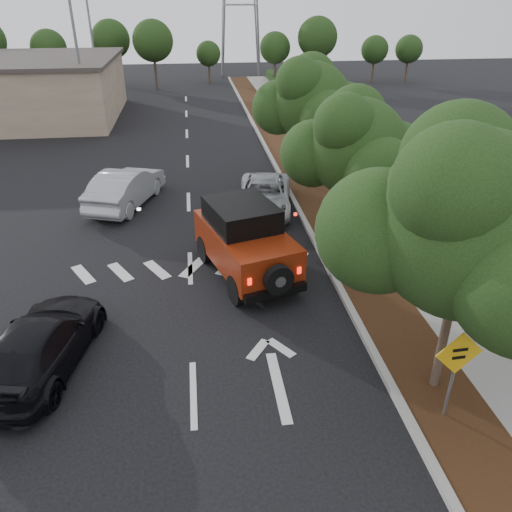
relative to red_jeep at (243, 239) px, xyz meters
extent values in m
plane|color=black|center=(-1.76, -5.52, -1.21)|extent=(120.00, 120.00, 0.00)
cube|color=#9E9B93|center=(2.84, 6.48, -1.14)|extent=(0.20, 70.00, 0.15)
cube|color=black|center=(3.84, 6.48, -1.15)|extent=(1.80, 70.00, 0.12)
cube|color=gray|center=(5.74, 6.48, -1.15)|extent=(2.00, 70.00, 0.12)
cube|color=black|center=(7.14, 6.48, -0.81)|extent=(0.80, 70.00, 0.80)
cylinder|color=black|center=(-1.20, 0.91, -0.76)|extent=(0.57, 0.97, 0.91)
cylinder|color=black|center=(0.51, 1.42, -0.76)|extent=(0.57, 0.97, 0.91)
cylinder|color=black|center=(-0.38, -1.84, -0.76)|extent=(0.57, 0.97, 0.91)
cylinder|color=black|center=(1.33, -1.34, -0.76)|extent=(0.57, 0.97, 0.91)
cube|color=maroon|center=(0.06, -0.21, -0.13)|extent=(3.18, 4.64, 1.14)
cube|color=black|center=(-0.03, 0.12, 0.81)|extent=(2.48, 2.77, 0.73)
cube|color=maroon|center=(-0.40, 1.33, -0.22)|extent=(2.07, 1.65, 0.94)
cube|color=black|center=(0.69, -2.33, -0.64)|extent=(1.93, 0.75, 0.25)
cylinder|color=black|center=(0.74, -2.48, -0.13)|extent=(0.90, 0.49, 0.87)
cube|color=#FF190C|center=(-0.08, -2.48, -0.13)|extent=(0.12, 0.08, 0.21)
cube|color=#FF190C|center=(1.42, -2.04, -0.13)|extent=(0.12, 0.08, 0.21)
imported|color=#ACB0B4|center=(1.44, 5.16, -0.56)|extent=(2.97, 5.02, 1.31)
imported|color=black|center=(-5.37, -4.06, -0.53)|extent=(2.80, 4.98, 1.36)
imported|color=#A1A3A9|center=(-4.38, 6.50, -0.42)|extent=(3.20, 5.12, 1.59)
imported|color=#A7ABAE|center=(-12.26, 20.18, -0.44)|extent=(4.87, 3.44, 1.54)
cylinder|color=slate|center=(3.64, -6.95, -0.08)|extent=(0.07, 0.07, 2.03)
cube|color=#EDB00C|center=(3.65, -6.98, 0.59)|extent=(1.04, 0.08, 1.04)
cube|color=black|center=(3.65, -7.00, 0.69)|extent=(0.33, 0.03, 0.07)
cube|color=black|center=(3.65, -7.00, 0.49)|extent=(0.29, 0.02, 0.07)
cylinder|color=brown|center=(6.64, -2.94, -0.76)|extent=(0.69, 0.69, 0.63)
sphere|color=black|center=(6.64, -2.94, -0.16)|extent=(0.79, 0.79, 0.79)
imported|color=black|center=(6.64, -2.94, -0.07)|extent=(0.72, 0.64, 0.74)
camera|label=1|loc=(-1.43, -14.32, 7.03)|focal=35.00mm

